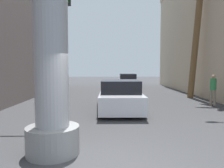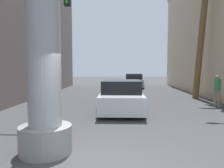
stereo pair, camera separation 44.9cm
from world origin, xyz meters
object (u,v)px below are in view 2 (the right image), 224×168
pedestrian_far_left (47,82)px  pedestrian_mid_right (217,88)px  traffic_light_mast (2,24)px  car_far (134,81)px  car_lead (121,97)px  palm_tree_mid_right (203,20)px

pedestrian_far_left → pedestrian_mid_right: (11.65, -5.82, 0.08)m
traffic_light_mast → pedestrian_far_left: (-1.16, 8.97, -3.06)m
car_far → pedestrian_far_left: bearing=-140.0°
pedestrian_far_left → pedestrian_mid_right: bearing=-26.6°
car_lead → palm_tree_mid_right: bearing=38.4°
car_far → pedestrian_mid_right: pedestrian_mid_right is taller
car_lead → pedestrian_mid_right: size_ratio=2.82×
car_far → palm_tree_mid_right: bearing=-65.2°
palm_tree_mid_right → pedestrian_mid_right: (-0.30, -3.30, -4.49)m
traffic_light_mast → pedestrian_mid_right: 11.35m
traffic_light_mast → palm_tree_mid_right: bearing=30.8°
pedestrian_mid_right → car_lead: bearing=-167.3°
palm_tree_mid_right → pedestrian_far_left: palm_tree_mid_right is taller
palm_tree_mid_right → pedestrian_far_left: bearing=168.1°
car_lead → palm_tree_mid_right: 8.74m
car_far → palm_tree_mid_right: palm_tree_mid_right is taller
car_lead → palm_tree_mid_right: (5.70, 4.52, 4.84)m
car_lead → car_far: (1.52, 13.57, 0.03)m
palm_tree_mid_right → pedestrian_far_left: (-11.95, 2.52, -4.57)m
pedestrian_far_left → traffic_light_mast: bearing=-82.6°
car_lead → pedestrian_far_left: pedestrian_far_left is taller
car_far → pedestrian_far_left: 10.15m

